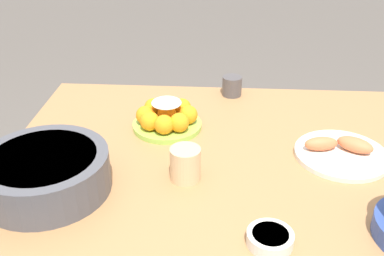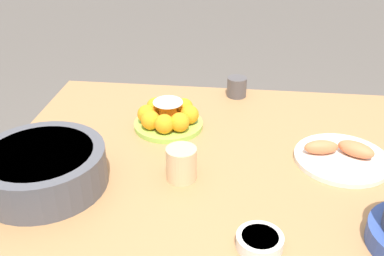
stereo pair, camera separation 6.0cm
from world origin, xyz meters
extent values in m
cylinder|color=#A87547|center=(-0.56, -0.41, 0.37)|extent=(0.06, 0.06, 0.73)
cylinder|color=#A87547|center=(0.56, -0.41, 0.37)|extent=(0.06, 0.06, 0.73)
cube|color=#A87547|center=(0.00, 0.00, 0.75)|extent=(1.21, 0.92, 0.03)
cylinder|color=#99CC4C|center=(0.16, -0.14, 0.77)|extent=(0.21, 0.21, 0.02)
sphere|color=orange|center=(0.23, -0.13, 0.81)|extent=(0.06, 0.06, 0.06)
sphere|color=orange|center=(0.21, -0.10, 0.81)|extent=(0.06, 0.06, 0.06)
sphere|color=orange|center=(0.17, -0.08, 0.81)|extent=(0.06, 0.06, 0.06)
sphere|color=orange|center=(0.12, -0.09, 0.81)|extent=(0.06, 0.06, 0.06)
sphere|color=orange|center=(0.10, -0.14, 0.81)|extent=(0.06, 0.06, 0.06)
sphere|color=orange|center=(0.12, -0.19, 0.81)|extent=(0.06, 0.06, 0.06)
sphere|color=orange|center=(0.17, -0.21, 0.81)|extent=(0.06, 0.06, 0.06)
sphere|color=orange|center=(0.21, -0.19, 0.81)|extent=(0.06, 0.06, 0.06)
ellipsoid|color=white|center=(0.16, -0.14, 0.85)|extent=(0.09, 0.09, 0.02)
sphere|color=orange|center=(0.16, -0.14, 0.81)|extent=(0.06, 0.06, 0.06)
cylinder|color=#4C4C51|center=(0.43, 0.20, 0.81)|extent=(0.32, 0.32, 0.10)
cylinder|color=brown|center=(0.43, 0.20, 0.85)|extent=(0.26, 0.26, 0.01)
cylinder|color=silver|center=(-0.11, 0.35, 0.78)|extent=(0.10, 0.10, 0.03)
cylinder|color=olive|center=(-0.11, 0.35, 0.79)|extent=(0.08, 0.08, 0.01)
cylinder|color=silver|center=(-0.34, -0.01, 0.77)|extent=(0.26, 0.26, 0.01)
ellipsoid|color=#E57042|center=(-0.28, -0.02, 0.79)|extent=(0.10, 0.06, 0.04)
ellipsoid|color=#E57042|center=(-0.38, -0.02, 0.80)|extent=(0.11, 0.10, 0.04)
cylinder|color=#4C4747|center=(-0.04, -0.40, 0.80)|extent=(0.07, 0.07, 0.07)
cylinder|color=#DBB27F|center=(0.09, 0.13, 0.81)|extent=(0.08, 0.08, 0.09)
camera|label=1|loc=(0.01, 1.08, 1.44)|focal=42.00mm
camera|label=2|loc=(-0.05, 1.07, 1.44)|focal=42.00mm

